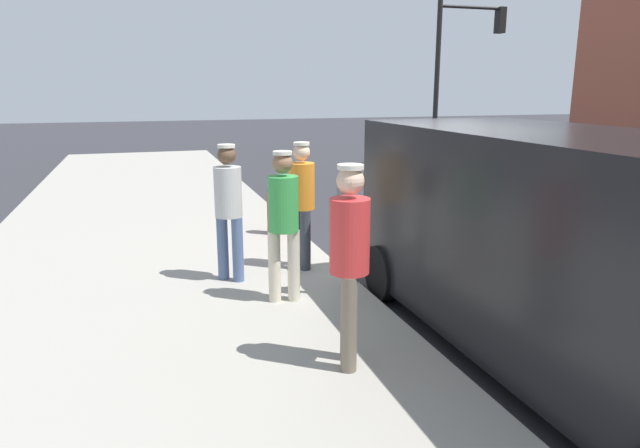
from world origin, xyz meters
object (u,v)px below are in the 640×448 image
(traffic_light_corner, at_px, (461,56))
(fire_hydrant, at_px, (274,209))
(pedestrian_in_red, at_px, (349,253))
(pedestrian_in_gray, at_px, (228,204))
(parked_van, at_px, (578,246))
(parking_meter_near, at_px, (345,211))
(pedestrian_in_green, at_px, (283,217))
(pedestrian_in_orange, at_px, (302,197))

(traffic_light_corner, xyz_separation_m, fire_hydrant, (7.98, 7.59, -2.95))
(pedestrian_in_red, height_order, pedestrian_in_gray, pedestrian_in_red)
(pedestrian_in_gray, relative_size, parked_van, 0.33)
(pedestrian_in_gray, xyz_separation_m, fire_hydrant, (-1.06, -2.11, -0.57))
(fire_hydrant, bearing_deg, traffic_light_corner, -136.45)
(pedestrian_in_red, xyz_separation_m, parked_van, (-2.04, 0.36, -0.02))
(parked_van, bearing_deg, fire_hydrant, -72.40)
(parking_meter_near, bearing_deg, traffic_light_corner, -126.35)
(pedestrian_in_red, relative_size, pedestrian_in_gray, 1.03)
(parking_meter_near, bearing_deg, pedestrian_in_red, 70.96)
(parking_meter_near, xyz_separation_m, parked_van, (-1.50, 1.92, -0.03))
(pedestrian_in_green, relative_size, pedestrian_in_red, 0.97)
(parking_meter_near, height_order, fire_hydrant, parking_meter_near)
(parking_meter_near, bearing_deg, pedestrian_in_green, -8.89)
(parked_van, xyz_separation_m, traffic_light_corner, (-6.38, -12.64, 2.36))
(parking_meter_near, distance_m, pedestrian_in_orange, 1.24)
(pedestrian_in_red, distance_m, fire_hydrant, 4.74)
(pedestrian_in_green, height_order, pedestrian_in_gray, pedestrian_in_gray)
(pedestrian_in_gray, bearing_deg, pedestrian_in_green, 117.55)
(pedestrian_in_red, xyz_separation_m, fire_hydrant, (-0.44, -4.68, -0.61))
(parked_van, bearing_deg, pedestrian_in_orange, -62.29)
(pedestrian_in_red, bearing_deg, parking_meter_near, -109.04)
(pedestrian_in_green, relative_size, pedestrian_in_gray, 1.00)
(pedestrian_in_orange, bearing_deg, pedestrian_in_green, 64.55)
(traffic_light_corner, bearing_deg, pedestrian_in_red, 55.54)
(parking_meter_near, height_order, pedestrian_in_orange, pedestrian_in_orange)
(pedestrian_in_green, xyz_separation_m, fire_hydrant, (-0.59, -3.01, -0.57))
(fire_hydrant, bearing_deg, pedestrian_in_green, 78.87)
(pedestrian_in_green, height_order, parked_van, parked_van)
(traffic_light_corner, bearing_deg, parked_van, 63.20)
(pedestrian_in_orange, distance_m, parked_van, 3.57)
(pedestrian_in_green, bearing_deg, pedestrian_in_red, 95.27)
(pedestrian_in_green, distance_m, pedestrian_in_gray, 1.02)
(pedestrian_in_red, bearing_deg, traffic_light_corner, -124.46)
(parked_van, distance_m, traffic_light_corner, 14.35)
(parked_van, bearing_deg, pedestrian_in_green, -42.83)
(pedestrian_in_green, distance_m, pedestrian_in_orange, 1.25)
(traffic_light_corner, distance_m, fire_hydrant, 11.40)
(pedestrian_in_green, distance_m, pedestrian_in_red, 1.68)
(pedestrian_in_green, bearing_deg, parked_van, 137.17)
(pedestrian_in_gray, distance_m, traffic_light_corner, 13.48)
(pedestrian_in_green, bearing_deg, pedestrian_in_gray, -62.45)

